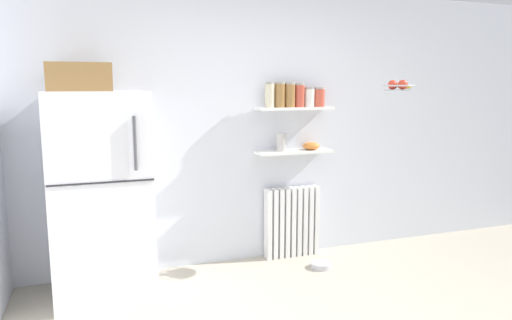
{
  "coord_description": "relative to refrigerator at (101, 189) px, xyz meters",
  "views": [
    {
      "loc": [
        -1.51,
        -2.23,
        1.69
      ],
      "look_at": [
        -0.16,
        1.6,
        1.05
      ],
      "focal_mm": 32.94,
      "sensor_mm": 36.0,
      "label": 1
    }
  ],
  "objects": [
    {
      "name": "storage_jar_4",
      "position": [
        1.95,
        0.24,
        0.71
      ],
      "size": [
        0.1,
        0.1,
        0.19
      ],
      "color": "silver",
      "rests_on": "wall_shelf_upper"
    },
    {
      "name": "refrigerator",
      "position": [
        0.0,
        0.0,
        0.0
      ],
      "size": [
        0.76,
        0.74,
        1.86
      ],
      "color": "silver",
      "rests_on": "ground_plane"
    },
    {
      "name": "radiator",
      "position": [
        1.8,
        0.27,
        -0.52
      ],
      "size": [
        0.55,
        0.12,
        0.7
      ],
      "color": "white",
      "rests_on": "ground_plane"
    },
    {
      "name": "vase",
      "position": [
        1.67,
        0.24,
        0.29
      ],
      "size": [
        0.1,
        0.1,
        0.17
      ],
      "primitive_type": "cylinder",
      "color": "#B2ADA8",
      "rests_on": "wall_shelf_lower"
    },
    {
      "name": "wall_shelf_lower",
      "position": [
        1.8,
        0.24,
        0.19
      ],
      "size": [
        0.75,
        0.22,
        0.02
      ],
      "primitive_type": "cube",
      "color": "white"
    },
    {
      "name": "wall_shelf_upper",
      "position": [
        1.8,
        0.24,
        0.61
      ],
      "size": [
        0.75,
        0.22,
        0.02
      ],
      "primitive_type": "cube",
      "color": "white"
    },
    {
      "name": "storage_jar_0",
      "position": [
        1.54,
        0.24,
        0.74
      ],
      "size": [
        0.09,
        0.09,
        0.24
      ],
      "color": "beige",
      "rests_on": "wall_shelf_upper"
    },
    {
      "name": "storage_jar_5",
      "position": [
        2.05,
        0.24,
        0.71
      ],
      "size": [
        0.11,
        0.11,
        0.19
      ],
      "color": "#C64C38",
      "rests_on": "wall_shelf_upper"
    },
    {
      "name": "hanging_fruit_basket",
      "position": [
        2.65,
        -0.19,
        0.82
      ],
      "size": [
        0.31,
        0.31,
        0.1
      ],
      "color": "#B2B2B7"
    },
    {
      "name": "pet_food_bowl",
      "position": [
        1.93,
        -0.12,
        -0.85
      ],
      "size": [
        0.19,
        0.19,
        0.05
      ],
      "primitive_type": "cylinder",
      "color": "#B7B7BC",
      "rests_on": "ground_plane"
    },
    {
      "name": "shelf_bowl",
      "position": [
        1.98,
        0.24,
        0.24
      ],
      "size": [
        0.17,
        0.17,
        0.08
      ],
      "primitive_type": "ellipsoid",
      "color": "orange",
      "rests_on": "wall_shelf_lower"
    },
    {
      "name": "storage_jar_3",
      "position": [
        1.85,
        0.24,
        0.73
      ],
      "size": [
        0.1,
        0.1,
        0.23
      ],
      "color": "#C64C38",
      "rests_on": "wall_shelf_upper"
    },
    {
      "name": "storage_jar_2",
      "position": [
        1.75,
        0.24,
        0.73
      ],
      "size": [
        0.1,
        0.1,
        0.23
      ],
      "color": "olive",
      "rests_on": "wall_shelf_upper"
    },
    {
      "name": "back_wall",
      "position": [
        1.46,
        0.4,
        0.43
      ],
      "size": [
        7.04,
        0.1,
        2.6
      ],
      "primitive_type": "cube",
      "color": "silver",
      "rests_on": "ground_plane"
    },
    {
      "name": "storage_jar_1",
      "position": [
        1.65,
        0.24,
        0.74
      ],
      "size": [
        0.1,
        0.1,
        0.24
      ],
      "color": "olive",
      "rests_on": "wall_shelf_upper"
    }
  ]
}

